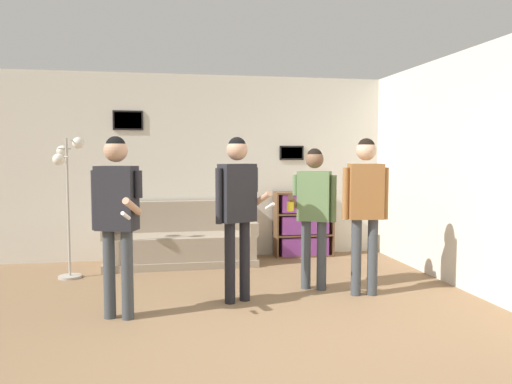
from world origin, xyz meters
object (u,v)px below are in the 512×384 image
couch (181,243)px  bookshelf (303,224)px  person_watcher_holding_cup (314,204)px  person_spectator_near_bookshelf (365,199)px  person_player_foreground_center (237,201)px  person_player_foreground_left (117,207)px  floor_lamp (67,181)px

couch → bookshelf: size_ratio=2.13×
bookshelf → person_watcher_holding_cup: size_ratio=0.61×
bookshelf → person_spectator_near_bookshelf: size_ratio=0.57×
person_player_foreground_center → person_spectator_near_bookshelf: bearing=-0.0°
person_spectator_near_bookshelf → couch: bearing=134.4°
couch → bookshelf: bookshelf is taller
person_player_foreground_center → person_spectator_near_bookshelf: 1.40m
bookshelf → person_player_foreground_center: 2.59m
person_player_foreground_left → floor_lamp: bearing=113.4°
person_player_foreground_left → person_spectator_near_bookshelf: 2.59m
floor_lamp → person_spectator_near_bookshelf: size_ratio=1.02×
person_player_foreground_left → person_spectator_near_bookshelf: size_ratio=1.00×
bookshelf → person_player_foreground_left: size_ratio=0.57×
floor_lamp → person_watcher_holding_cup: floor_lamp is taller
person_watcher_holding_cup → floor_lamp: bearing=159.6°
floor_lamp → person_watcher_holding_cup: (2.83, -1.05, -0.23)m
person_watcher_holding_cup → person_spectator_near_bookshelf: size_ratio=0.94×
couch → floor_lamp: 1.77m
person_player_foreground_center → person_spectator_near_bookshelf: person_player_foreground_center is taller
couch → person_watcher_holding_cup: size_ratio=1.29×
person_player_foreground_center → person_watcher_holding_cup: person_player_foreground_center is taller
floor_lamp → person_player_foreground_left: floor_lamp is taller
bookshelf → person_player_foreground_left: 3.56m
floor_lamp → person_player_foreground_center: size_ratio=1.02×
bookshelf → person_player_foreground_left: (-2.49, -2.48, 0.56)m
bookshelf → person_spectator_near_bookshelf: (0.07, -2.15, 0.57)m
couch → person_watcher_holding_cup: bearing=-48.5°
couch → person_spectator_near_bookshelf: (1.91, -1.96, 0.77)m
bookshelf → person_spectator_near_bookshelf: person_spectator_near_bookshelf is taller
floor_lamp → person_player_foreground_left: bearing=-66.6°
couch → person_player_foreground_center: (0.52, -1.95, 0.77)m
floor_lamp → bookshelf: bearing=13.5°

